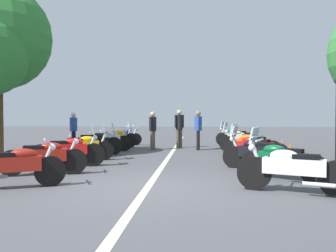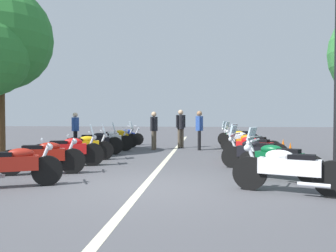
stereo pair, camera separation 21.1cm
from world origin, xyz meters
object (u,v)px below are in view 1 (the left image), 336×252
(motorcycle_left_row_2, at_px, (69,150))
(motorcycle_left_row_4, at_px, (94,142))
(motorcycle_right_row_7, at_px, (236,137))
(bystander_2, at_px, (153,127))
(motorcycle_right_row_3, at_px, (254,148))
(motorcycle_left_row_3, at_px, (83,147))
(motorcycle_left_row_7, at_px, (122,137))
(motorcycle_right_row_2, at_px, (258,153))
(bystander_3, at_px, (179,125))
(motorcycle_right_row_0, at_px, (293,169))
(bystander_0, at_px, (74,128))
(motorcycle_right_row_4, at_px, (251,144))
(motorcycle_right_row_6, at_px, (240,139))
(motorcycle_right_row_5, at_px, (243,141))
(motorcycle_left_row_6, at_px, (115,138))
(motorcycle_left_row_1, at_px, (44,157))
(bystander_1, at_px, (198,127))
(motorcycle_left_row_5, at_px, (107,140))
(motorcycle_right_row_1, at_px, (281,160))
(traffic_cone_2, at_px, (71,146))
(motorcycle_left_row_0, at_px, (15,166))
(traffic_cone_0, at_px, (282,147))
(traffic_cone_1, at_px, (290,152))

(motorcycle_left_row_2, height_order, motorcycle_left_row_4, same)
(motorcycle_right_row_7, height_order, bystander_2, bystander_2)
(motorcycle_right_row_3, distance_m, motorcycle_right_row_7, 5.91)
(motorcycle_left_row_3, xyz_separation_m, motorcycle_left_row_7, (5.89, -0.02, -0.02))
(motorcycle_right_row_2, bearing_deg, bystander_3, -43.24)
(motorcycle_right_row_0, bearing_deg, bystander_0, -27.00)
(motorcycle_right_row_4, bearing_deg, motorcycle_right_row_6, -61.11)
(motorcycle_left_row_4, distance_m, motorcycle_right_row_5, 5.82)
(motorcycle_left_row_6, height_order, bystander_0, bystander_0)
(motorcycle_left_row_6, relative_size, motorcycle_right_row_3, 1.01)
(motorcycle_left_row_1, distance_m, bystander_1, 7.74)
(motorcycle_left_row_2, height_order, bystander_1, bystander_1)
(motorcycle_left_row_6, bearing_deg, bystander_1, -35.29)
(motorcycle_left_row_5, distance_m, bystander_1, 3.89)
(motorcycle_right_row_1, bearing_deg, motorcycle_left_row_7, -24.71)
(traffic_cone_2, relative_size, bystander_2, 0.37)
(motorcycle_right_row_6, height_order, bystander_2, bystander_2)
(motorcycle_left_row_1, distance_m, motorcycle_right_row_7, 10.40)
(motorcycle_left_row_0, relative_size, motorcycle_left_row_1, 0.92)
(motorcycle_right_row_3, xyz_separation_m, traffic_cone_0, (2.17, -1.39, -0.18))
(bystander_1, bearing_deg, traffic_cone_0, 150.72)
(motorcycle_right_row_7, xyz_separation_m, bystander_3, (-1.09, 2.67, 0.56))
(motorcycle_right_row_1, height_order, traffic_cone_2, motorcycle_right_row_1)
(motorcycle_left_row_1, distance_m, motorcycle_right_row_4, 7.13)
(motorcycle_left_row_5, bearing_deg, motorcycle_left_row_0, -105.03)
(bystander_1, relative_size, bystander_2, 1.02)
(bystander_3, bearing_deg, motorcycle_left_row_3, 106.65)
(motorcycle_left_row_7, bearing_deg, motorcycle_right_row_4, -61.02)
(motorcycle_right_row_7, distance_m, bystander_0, 7.60)
(motorcycle_left_row_2, distance_m, motorcycle_right_row_2, 5.36)
(motorcycle_right_row_5, height_order, traffic_cone_0, motorcycle_right_row_5)
(motorcycle_left_row_2, bearing_deg, bystander_0, 89.41)
(motorcycle_left_row_6, bearing_deg, motorcycle_right_row_6, -27.35)
(bystander_3, bearing_deg, motorcycle_right_row_7, -110.08)
(bystander_0, bearing_deg, motorcycle_right_row_1, -74.62)
(motorcycle_left_row_2, relative_size, motorcycle_right_row_3, 1.09)
(motorcycle_right_row_3, bearing_deg, bystander_0, 5.10)
(motorcycle_left_row_5, xyz_separation_m, traffic_cone_1, (-2.44, -6.75, -0.17))
(motorcycle_left_row_0, bearing_deg, bystander_1, 40.81)
(traffic_cone_1, xyz_separation_m, bystander_2, (3.27, 4.97, 0.68))
(motorcycle_right_row_3, bearing_deg, traffic_cone_1, -124.10)
(motorcycle_right_row_1, bearing_deg, bystander_2, -27.84)
(motorcycle_right_row_5, bearing_deg, motorcycle_left_row_5, 24.79)
(motorcycle_left_row_0, xyz_separation_m, bystander_0, (8.14, 1.73, 0.49))
(motorcycle_left_row_7, distance_m, bystander_0, 2.76)
(motorcycle_left_row_0, distance_m, traffic_cone_2, 6.46)
(motorcycle_right_row_4, height_order, bystander_0, bystander_0)
(motorcycle_left_row_6, xyz_separation_m, motorcycle_right_row_0, (-8.87, -5.55, -0.00))
(motorcycle_right_row_2, relative_size, bystander_2, 1.17)
(motorcycle_right_row_0, bearing_deg, motorcycle_right_row_5, -68.69)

